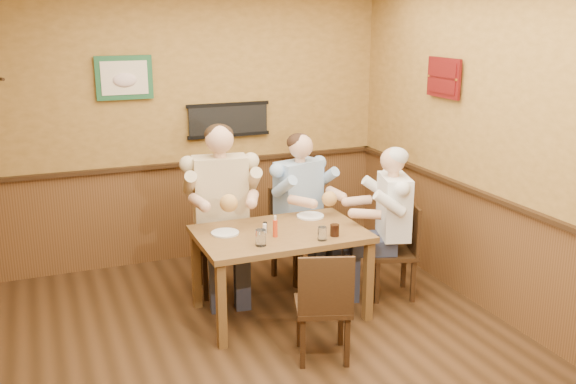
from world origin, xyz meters
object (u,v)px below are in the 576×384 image
at_px(chair_near_side, 323,303).
at_px(diner_tan_shirt, 221,218).
at_px(salt_shaker, 265,229).
at_px(chair_right_end, 392,250).
at_px(chair_back_right, 298,234).
at_px(diner_blue_polo, 298,215).
at_px(water_glass_left, 261,238).
at_px(diner_white_elder, 393,231).
at_px(chair_back_left, 222,240).
at_px(water_glass_mid, 322,234).
at_px(cola_tumbler, 335,230).
at_px(pepper_shaker, 265,227).
at_px(dining_table, 280,241).
at_px(hot_sauce_bottle, 275,227).

height_order(chair_near_side, diner_tan_shirt, diner_tan_shirt).
distance_m(diner_tan_shirt, salt_shaker, 0.68).
distance_m(chair_right_end, diner_tan_shirt, 1.58).
distance_m(chair_back_right, diner_blue_polo, 0.19).
height_order(diner_blue_polo, salt_shaker, diner_blue_polo).
relative_size(chair_right_end, diner_blue_polo, 0.68).
bearing_deg(chair_back_right, salt_shaker, -148.07).
xyz_separation_m(chair_right_end, water_glass_left, (-1.34, -0.23, 0.38)).
relative_size(diner_white_elder, salt_shaker, 15.26).
distance_m(chair_back_left, water_glass_mid, 1.17).
height_order(diner_blue_polo, cola_tumbler, diner_blue_polo).
distance_m(diner_tan_shirt, water_glass_mid, 1.13).
relative_size(chair_right_end, pepper_shaker, 10.00).
bearing_deg(dining_table, chair_back_left, 116.82).
bearing_deg(water_glass_left, dining_table, 44.55).
height_order(chair_right_end, hot_sauce_bottle, hot_sauce_bottle).
bearing_deg(diner_white_elder, dining_table, -74.61).
height_order(dining_table, pepper_shaker, pepper_shaker).
height_order(dining_table, diner_tan_shirt, diner_tan_shirt).
bearing_deg(chair_right_end, chair_back_right, -120.83).
xyz_separation_m(chair_near_side, cola_tumbler, (0.34, 0.52, 0.36)).
height_order(dining_table, hot_sauce_bottle, hot_sauce_bottle).
height_order(dining_table, chair_back_right, chair_back_right).
relative_size(water_glass_left, hot_sauce_bottle, 0.81).
bearing_deg(pepper_shaker, diner_white_elder, -3.03).
distance_m(chair_back_left, pepper_shaker, 0.72).
height_order(water_glass_left, cola_tumbler, water_glass_left).
bearing_deg(chair_right_end, cola_tumbler, -53.80).
relative_size(cola_tumbler, pepper_shaker, 1.13).
height_order(dining_table, chair_back_left, chair_back_left).
xyz_separation_m(chair_right_end, chair_near_side, (-1.05, -0.76, -0.00)).
height_order(water_glass_mid, salt_shaker, water_glass_mid).
xyz_separation_m(diner_blue_polo, water_glass_left, (-0.72, -0.93, 0.17)).
bearing_deg(cola_tumbler, chair_right_end, 18.90).
bearing_deg(water_glass_left, cola_tumbler, -1.21).
relative_size(water_glass_left, pepper_shaker, 1.49).
xyz_separation_m(diner_white_elder, cola_tumbler, (-0.70, -0.24, 0.17)).
bearing_deg(chair_back_right, hot_sauce_bottle, -141.23).
bearing_deg(dining_table, chair_right_end, -1.91).
distance_m(chair_back_right, diner_tan_shirt, 0.82).
distance_m(salt_shaker, pepper_shaker, 0.03).
distance_m(water_glass_left, salt_shaker, 0.29).
xyz_separation_m(diner_tan_shirt, diner_blue_polo, (0.77, 0.02, -0.06)).
bearing_deg(chair_back_left, dining_table, -55.33).
relative_size(hot_sauce_bottle, salt_shaker, 1.98).
distance_m(dining_table, chair_right_end, 1.10).
bearing_deg(chair_right_end, water_glass_left, -63.08).
xyz_separation_m(chair_back_right, chair_near_side, (-0.42, -1.46, -0.02)).
xyz_separation_m(diner_blue_polo, water_glass_mid, (-0.21, -1.00, 0.16)).
bearing_deg(water_glass_mid, pepper_shaker, 134.95).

